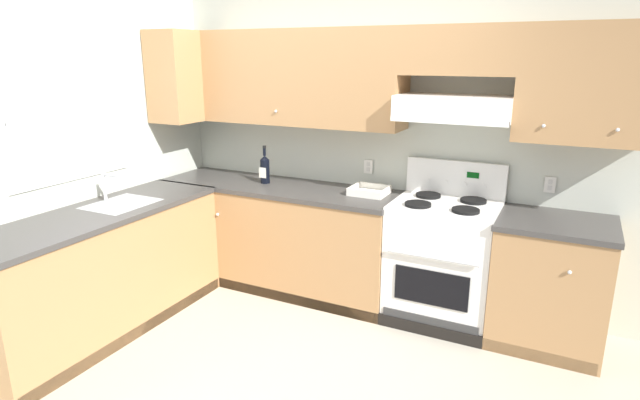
{
  "coord_description": "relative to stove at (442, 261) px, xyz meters",
  "views": [
    {
      "loc": [
        1.73,
        -2.41,
        1.98
      ],
      "look_at": [
        0.18,
        0.7,
        1.0
      ],
      "focal_mm": 28.99,
      "sensor_mm": 36.0,
      "label": 1
    }
  ],
  "objects": [
    {
      "name": "bowl",
      "position": [
        -0.63,
        0.06,
        0.45
      ],
      "size": [
        0.28,
        0.26,
        0.06
      ],
      "color": "white",
      "rests_on": "counter_back_run"
    },
    {
      "name": "counter_left_run",
      "position": [
        -2.18,
        -1.25,
        -0.02
      ],
      "size": [
        0.63,
        1.91,
        1.13
      ],
      "color": "#A87A4C",
      "rests_on": "ground_plane"
    },
    {
      "name": "wall_back",
      "position": [
        -0.53,
        0.27,
        1.0
      ],
      "size": [
        4.68,
        0.57,
        2.55
      ],
      "color": "beige",
      "rests_on": "ground_plane"
    },
    {
      "name": "counter_back_run",
      "position": [
        -0.86,
        -0.01,
        -0.03
      ],
      "size": [
        3.6,
        0.65,
        0.91
      ],
      "color": "#A87A4C",
      "rests_on": "ground_plane"
    },
    {
      "name": "wine_bottle",
      "position": [
        -1.57,
        0.01,
        0.56
      ],
      "size": [
        0.08,
        0.08,
        0.33
      ],
      "color": "black",
      "rests_on": "counter_back_run"
    },
    {
      "name": "ground_plane",
      "position": [
        -0.93,
        -1.25,
        -0.48
      ],
      "size": [
        7.04,
        7.04,
        0.0
      ],
      "primitive_type": "plane",
      "color": "#B2AA99"
    },
    {
      "name": "stove",
      "position": [
        0.0,
        0.0,
        0.0
      ],
      "size": [
        0.76,
        0.62,
        1.2
      ],
      "color": "white",
      "rests_on": "ground_plane"
    },
    {
      "name": "wall_left",
      "position": [
        -2.52,
        -1.03,
        0.87
      ],
      "size": [
        0.47,
        4.0,
        2.55
      ],
      "color": "beige",
      "rests_on": "ground_plane"
    }
  ]
}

